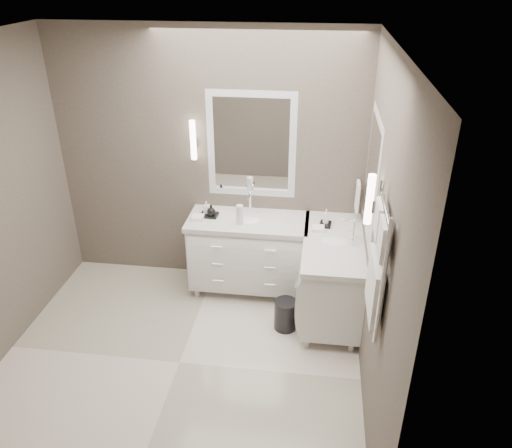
# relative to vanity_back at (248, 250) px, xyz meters

# --- Properties ---
(floor) EXTENTS (3.20, 3.00, 0.01)m
(floor) POSITION_rel_vanity_back_xyz_m (-0.45, -1.23, -0.49)
(floor) COLOR silver
(floor) RESTS_ON ground
(ceiling) EXTENTS (3.20, 3.00, 0.01)m
(ceiling) POSITION_rel_vanity_back_xyz_m (-0.45, -1.23, 2.22)
(ceiling) COLOR white
(ceiling) RESTS_ON wall_back
(wall_back) EXTENTS (3.20, 0.01, 2.70)m
(wall_back) POSITION_rel_vanity_back_xyz_m (-0.45, 0.28, 0.86)
(wall_back) COLOR #574E46
(wall_back) RESTS_ON floor
(wall_front) EXTENTS (3.20, 0.01, 2.70)m
(wall_front) POSITION_rel_vanity_back_xyz_m (-0.45, -2.73, 0.86)
(wall_front) COLOR #574E46
(wall_front) RESTS_ON floor
(wall_right) EXTENTS (0.01, 3.00, 2.70)m
(wall_right) POSITION_rel_vanity_back_xyz_m (1.15, -1.23, 0.86)
(wall_right) COLOR #574E46
(wall_right) RESTS_ON floor
(vanity_back) EXTENTS (1.24, 0.59, 0.97)m
(vanity_back) POSITION_rel_vanity_back_xyz_m (0.00, 0.00, 0.00)
(vanity_back) COLOR white
(vanity_back) RESTS_ON floor
(vanity_right) EXTENTS (0.59, 1.24, 0.97)m
(vanity_right) POSITION_rel_vanity_back_xyz_m (0.88, -0.33, 0.00)
(vanity_right) COLOR white
(vanity_right) RESTS_ON floor
(mirror_back) EXTENTS (0.90, 0.02, 1.10)m
(mirror_back) POSITION_rel_vanity_back_xyz_m (-0.00, 0.26, 1.06)
(mirror_back) COLOR white
(mirror_back) RESTS_ON wall_back
(mirror_right) EXTENTS (0.02, 0.90, 1.10)m
(mirror_right) POSITION_rel_vanity_back_xyz_m (1.14, -0.43, 1.06)
(mirror_right) COLOR white
(mirror_right) RESTS_ON wall_right
(sconce_back) EXTENTS (0.06, 0.06, 0.40)m
(sconce_back) POSITION_rel_vanity_back_xyz_m (-0.58, 0.20, 1.11)
(sconce_back) COLOR white
(sconce_back) RESTS_ON wall_back
(sconce_right) EXTENTS (0.06, 0.06, 0.40)m
(sconce_right) POSITION_rel_vanity_back_xyz_m (1.08, -1.01, 1.11)
(sconce_right) COLOR white
(sconce_right) RESTS_ON wall_right
(towel_bar_corner) EXTENTS (0.03, 0.22, 0.30)m
(towel_bar_corner) POSITION_rel_vanity_back_xyz_m (1.09, 0.13, 0.63)
(towel_bar_corner) COLOR white
(towel_bar_corner) RESTS_ON wall_right
(towel_ladder) EXTENTS (0.06, 0.58, 0.90)m
(towel_ladder) POSITION_rel_vanity_back_xyz_m (1.10, -1.63, 0.91)
(towel_ladder) COLOR white
(towel_ladder) RESTS_ON wall_right
(waste_bin) EXTENTS (0.23, 0.23, 0.31)m
(waste_bin) POSITION_rel_vanity_back_xyz_m (0.45, -0.62, -0.33)
(waste_bin) COLOR black
(waste_bin) RESTS_ON floor
(amenity_tray_back) EXTENTS (0.19, 0.15, 0.03)m
(amenity_tray_back) POSITION_rel_vanity_back_xyz_m (-0.41, 0.02, 0.38)
(amenity_tray_back) COLOR black
(amenity_tray_back) RESTS_ON vanity_back
(amenity_tray_right) EXTENTS (0.13, 0.16, 0.02)m
(amenity_tray_right) POSITION_rel_vanity_back_xyz_m (0.78, -0.03, 0.38)
(amenity_tray_right) COLOR black
(amenity_tray_right) RESTS_ON vanity_right
(water_bottle) EXTENTS (0.09, 0.09, 0.20)m
(water_bottle) POSITION_rel_vanity_back_xyz_m (-0.07, -0.11, 0.47)
(water_bottle) COLOR silver
(water_bottle) RESTS_ON vanity_back
(soap_bottle_a) EXTENTS (0.06, 0.06, 0.13)m
(soap_bottle_a) POSITION_rel_vanity_back_xyz_m (-0.44, 0.04, 0.45)
(soap_bottle_a) COLOR white
(soap_bottle_a) RESTS_ON amenity_tray_back
(soap_bottle_b) EXTENTS (0.11, 0.11, 0.11)m
(soap_bottle_b) POSITION_rel_vanity_back_xyz_m (-0.38, -0.01, 0.45)
(soap_bottle_b) COLOR black
(soap_bottle_b) RESTS_ON amenity_tray_back
(soap_bottle_c) EXTENTS (0.06, 0.06, 0.15)m
(soap_bottle_c) POSITION_rel_vanity_back_xyz_m (0.78, -0.03, 0.46)
(soap_bottle_c) COLOR white
(soap_bottle_c) RESTS_ON amenity_tray_right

